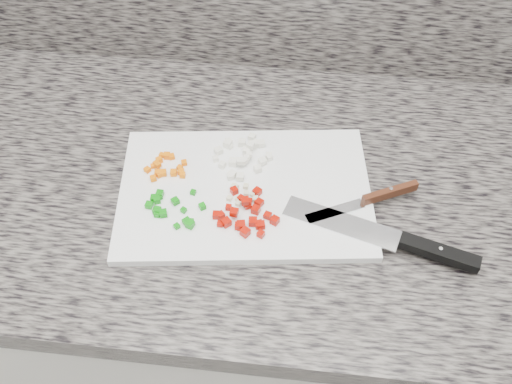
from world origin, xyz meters
TOP-DOWN VIEW (x-y plane):
  - cabinet at (0.00, 1.44)m, footprint 3.92×0.62m
  - countertop at (0.00, 1.44)m, footprint 3.96×0.64m
  - cutting_board at (-0.06, 1.40)m, footprint 0.43×0.32m
  - carrot_pile at (-0.19, 1.43)m, footprint 0.07×0.06m
  - onion_pile at (-0.07, 1.47)m, footprint 0.10×0.11m
  - green_pepper_pile at (-0.17, 1.35)m, footprint 0.09×0.08m
  - red_pepper_pile at (-0.05, 1.35)m, footprint 0.10×0.10m
  - garlic_pile at (-0.06, 1.39)m, footprint 0.05×0.05m
  - chef_knife at (0.19, 1.32)m, footprint 0.29×0.11m
  - paring_knife at (0.15, 1.40)m, footprint 0.18×0.10m

SIDE VIEW (x-z plane):
  - cabinet at x=0.00m, z-range 0.00..0.86m
  - countertop at x=0.00m, z-range 0.86..0.90m
  - cutting_board at x=-0.06m, z-range 0.90..0.91m
  - garlic_pile at x=-0.06m, z-range 0.91..0.92m
  - carrot_pile at x=-0.19m, z-range 0.91..0.93m
  - green_pepper_pile at x=-0.17m, z-range 0.91..0.92m
  - chef_knife at x=0.19m, z-range 0.91..0.93m
  - paring_knife at x=0.15m, z-range 0.91..0.93m
  - red_pepper_pile at x=-0.05m, z-range 0.91..0.93m
  - onion_pile at x=-0.07m, z-range 0.91..0.93m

